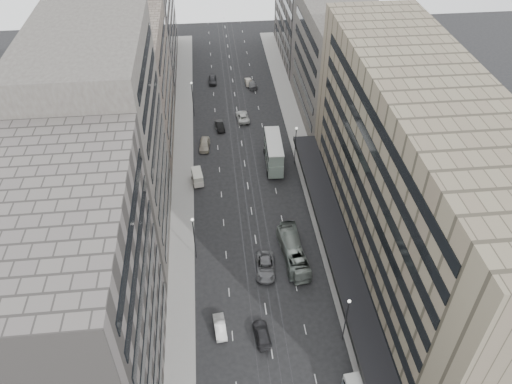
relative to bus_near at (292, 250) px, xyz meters
name	(u,v)px	position (x,y,z in m)	size (l,w,h in m)	color
ground	(266,315)	(-5.34, -10.64, -1.52)	(220.00, 220.00, 0.00)	black
sidewalk_right	(304,155)	(6.66, 26.86, -1.45)	(4.00, 125.00, 0.15)	gray
sidewalk_left	(183,162)	(-17.34, 26.86, -1.45)	(4.00, 125.00, 0.15)	gray
department_store	(416,187)	(16.12, -2.64, 13.42)	(19.20, 60.00, 30.00)	#756B55
building_right_mid	(340,66)	(16.16, 41.36, 10.48)	(15.00, 28.00, 24.00)	#46413C
building_right_far	(313,6)	(16.16, 71.36, 12.48)	(15.00, 32.00, 28.00)	#5C5753
building_left_a	(76,308)	(-26.84, -18.64, 13.48)	(15.00, 28.00, 30.00)	#5C5753
building_left_b	(105,148)	(-26.84, 8.36, 15.48)	(15.00, 26.00, 34.00)	#46413C
building_left_c	(128,87)	(-26.84, 35.36, 10.98)	(15.00, 28.00, 25.00)	#716458
building_left_d	(140,16)	(-26.84, 68.36, 12.48)	(15.00, 38.00, 28.00)	#5C5753
lamp_right_near	(347,315)	(4.36, -15.64, 3.68)	(0.44, 0.44, 8.32)	#262628
lamp_right_far	(296,141)	(4.36, 24.36, 3.68)	(0.44, 0.44, 8.32)	#262628
lamp_left_near	(194,234)	(-15.04, 1.36, 3.68)	(0.44, 0.44, 8.32)	#262628
lamp_left_far	(192,95)	(-15.04, 44.36, 3.68)	(0.44, 0.44, 8.32)	#262628
bus_near	(292,250)	(0.00, 0.00, 0.00)	(2.56, 10.94, 3.05)	gray
bus_far	(293,253)	(0.04, -0.70, 0.00)	(2.57, 10.97, 3.06)	gray
double_decker	(274,152)	(0.22, 24.33, 1.51)	(3.48, 10.37, 5.62)	gray
panel_van	(197,177)	(-14.54, 20.27, -0.16)	(2.35, 4.12, 2.47)	silver
sedan_1	(220,327)	(-11.94, -12.53, -0.81)	(1.50, 4.31, 1.42)	#B9B9B5
sedan_2	(266,267)	(-4.50, -2.50, -0.67)	(2.84, 6.17, 1.71)	slate
sedan_3	(262,334)	(-6.38, -14.23, -0.80)	(2.04, 5.01, 1.45)	#242326
sedan_4	(205,144)	(-12.96, 31.52, -0.66)	(2.03, 5.05, 1.72)	#ACA28E
sedan_5	(220,126)	(-9.56, 38.40, -0.79)	(1.55, 4.44, 1.46)	black
sedan_6	(243,117)	(-4.39, 41.68, -0.76)	(2.55, 5.52, 1.53)	silver
sedan_7	(252,84)	(-0.86, 56.59, -0.83)	(1.96, 4.81, 1.40)	#5D5C5F
sedan_8	(212,80)	(-10.37, 59.73, -0.73)	(1.87, 4.64, 1.58)	#2A2A2C
sedan_9	(248,82)	(-1.60, 58.03, -0.84)	(1.46, 4.17, 1.38)	#9E9483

